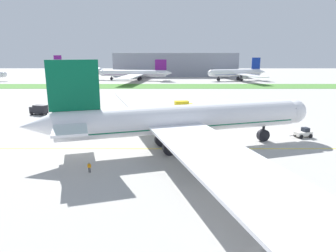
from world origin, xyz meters
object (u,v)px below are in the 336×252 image
object	(u,v)px
airliner_foreground	(180,120)
parked_airliner_far_centre	(77,72)
pushback_tug	(305,133)
ground_crew_wingwalker_port	(90,166)
parked_airliner_far_outer	(238,73)
service_truck_fuel_bowser	(184,105)
service_truck_baggage_loader	(40,109)
parked_airliner_far_right	(137,73)

from	to	relation	value
airliner_foreground	parked_airliner_far_centre	bearing A→B (deg)	113.16
pushback_tug	ground_crew_wingwalker_port	distance (m)	48.22
pushback_tug	parked_airliner_far_outer	bearing A→B (deg)	83.70
ground_crew_wingwalker_port	parked_airliner_far_outer	xyz separation A→B (m)	(58.73, 158.89, 4.08)
service_truck_fuel_bowser	parked_airliner_far_centre	bearing A→B (deg)	121.53
airliner_foreground	ground_crew_wingwalker_port	distance (m)	19.92
service_truck_baggage_loader	parked_airliner_far_right	bearing A→B (deg)	80.94
pushback_tug	parked_airliner_far_right	distance (m)	149.23
pushback_tug	service_truck_fuel_bowser	bearing A→B (deg)	128.00
service_truck_baggage_loader	service_truck_fuel_bowser	distance (m)	45.48
parked_airliner_far_centre	parked_airliner_far_outer	distance (m)	109.17
airliner_foreground	parked_airliner_far_outer	xyz separation A→B (m)	(43.82, 146.66, -0.89)
airliner_foreground	ground_crew_wingwalker_port	xyz separation A→B (m)	(-14.91, -12.23, -4.97)
service_truck_baggage_loader	pushback_tug	bearing A→B (deg)	-19.73
parked_airliner_far_centre	parked_airliner_far_outer	size ratio (longest dim) A/B	0.87
parked_airliner_far_outer	service_truck_fuel_bowser	bearing A→B (deg)	-111.33
pushback_tug	ground_crew_wingwalker_port	size ratio (longest dim) A/B	3.25
parked_airliner_far_right	parked_airliner_far_outer	bearing A→B (deg)	-1.38
airliner_foreground	parked_airliner_far_right	world-z (taller)	airliner_foreground
ground_crew_wingwalker_port	parked_airliner_far_outer	distance (m)	169.45
ground_crew_wingwalker_port	airliner_foreground	bearing A→B (deg)	39.37
service_truck_baggage_loader	parked_airliner_far_centre	distance (m)	120.79
airliner_foreground	parked_airliner_far_outer	world-z (taller)	airliner_foreground
service_truck_fuel_bowser	parked_airliner_far_outer	world-z (taller)	parked_airliner_far_outer
ground_crew_wingwalker_port	parked_airliner_far_right	distance (m)	160.81
ground_crew_wingwalker_port	service_truck_fuel_bowser	size ratio (longest dim) A/B	0.27
service_truck_fuel_bowser	parked_airliner_far_right	size ratio (longest dim) A/B	0.08
pushback_tug	parked_airliner_far_centre	bearing A→B (deg)	123.11
airliner_foreground	parked_airliner_far_right	distance (m)	150.19
airliner_foreground	parked_airliner_far_centre	distance (m)	165.77
pushback_tug	ground_crew_wingwalker_port	bearing A→B (deg)	-154.39
ground_crew_wingwalker_port	parked_airliner_far_centre	world-z (taller)	parked_airliner_far_centre
service_truck_baggage_loader	parked_airliner_far_centre	size ratio (longest dim) A/B	0.10
parked_airliner_far_right	pushback_tug	bearing A→B (deg)	-69.45
pushback_tug	parked_airliner_far_centre	xyz separation A→B (m)	(-93.77, 143.80, 4.59)
ground_crew_wingwalker_port	service_truck_fuel_bowser	xyz separation A→B (m)	(17.70, 53.83, 0.61)
ground_crew_wingwalker_port	parked_airliner_far_right	world-z (taller)	parked_airliner_far_right
parked_airliner_far_outer	service_truck_baggage_loader	bearing A→B (deg)	-127.29
pushback_tug	ground_crew_wingwalker_port	xyz separation A→B (m)	(-43.48, -20.84, 0.04)
pushback_tug	parked_airliner_far_centre	size ratio (longest dim) A/B	0.10
airliner_foreground	service_truck_fuel_bowser	world-z (taller)	airliner_foreground
ground_crew_wingwalker_port	service_truck_baggage_loader	size ratio (longest dim) A/B	0.29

